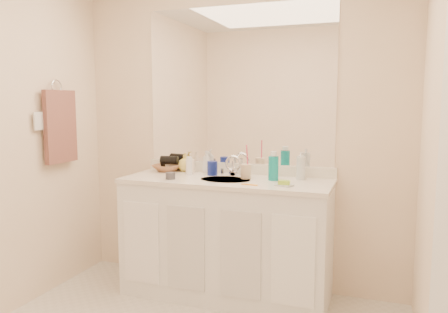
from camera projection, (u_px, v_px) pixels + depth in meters
wall_back at (238, 133)px, 3.39m from camera, size 2.60×0.02×2.40m
wall_right at (448, 161)px, 1.74m from camera, size 0.02×2.60×2.40m
vanity_cabinet at (226, 239)px, 3.23m from camera, size 1.50×0.55×0.85m
countertop at (226, 181)px, 3.17m from camera, size 1.52×0.57×0.03m
backsplash at (237, 168)px, 3.41m from camera, size 1.52×0.03×0.08m
sink_basin at (225, 181)px, 3.15m from camera, size 0.37×0.37×0.02m
faucet at (233, 168)px, 3.31m from camera, size 0.02×0.02×0.11m
mirror at (238, 86)px, 3.34m from camera, size 1.48×0.01×1.20m
blue_mug at (212, 168)px, 3.33m from camera, size 0.09×0.09×0.11m
tan_cup at (246, 171)px, 3.18m from camera, size 0.08×0.08×0.10m
toothbrush at (247, 158)px, 3.16m from camera, size 0.02×0.04×0.20m
mouthwash_bottle at (273, 168)px, 3.11m from camera, size 0.08×0.08×0.17m
clear_pump_bottle at (301, 168)px, 3.13m from camera, size 0.08×0.08×0.17m
soap_dish at (284, 185)px, 2.89m from camera, size 0.13×0.11×0.01m
green_soap at (284, 183)px, 2.89m from camera, size 0.08×0.06×0.03m
orange_comb at (250, 185)px, 2.94m from camera, size 0.12×0.04×0.00m
dark_jar at (170, 176)px, 3.16m from camera, size 0.07×0.07×0.05m
extra_white_bottle at (189, 166)px, 3.34m from camera, size 0.06×0.06×0.14m
soap_bottle_white at (206, 162)px, 3.45m from camera, size 0.07×0.07×0.17m
soap_bottle_cream at (190, 163)px, 3.48m from camera, size 0.09×0.09×0.15m
soap_bottle_yellow at (185, 162)px, 3.51m from camera, size 0.14×0.14×0.15m
wicker_basket at (167, 168)px, 3.53m from camera, size 0.27×0.27×0.05m
hair_dryer at (169, 160)px, 3.51m from camera, size 0.15×0.09×0.07m
towel_ring at (56, 87)px, 3.28m from camera, size 0.01×0.11×0.11m
hand_towel at (60, 127)px, 3.31m from camera, size 0.04×0.32×0.55m
switch_plate at (38, 121)px, 3.13m from camera, size 0.01×0.08×0.13m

